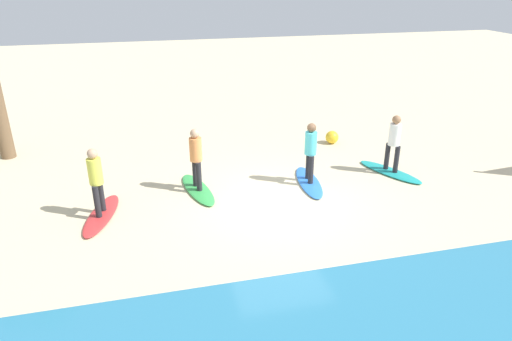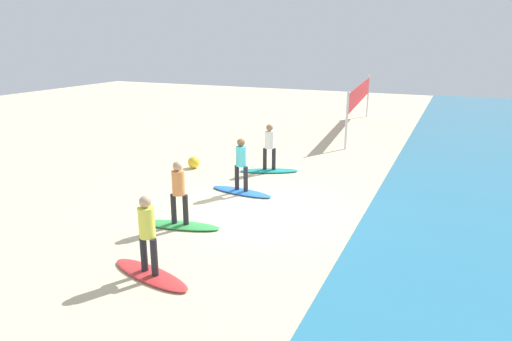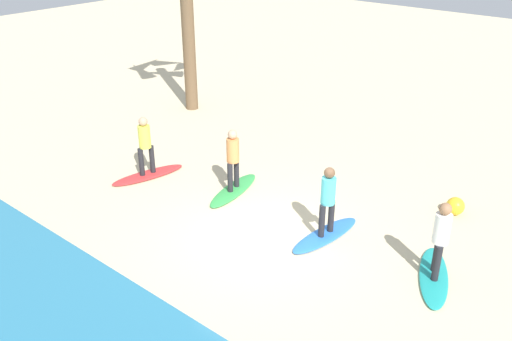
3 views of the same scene
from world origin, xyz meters
The scene contains 11 objects.
ground_plane centered at (0.00, 0.00, 0.00)m, with size 60.00×60.00×0.00m, color beige.
surfboard_teal centered at (-3.64, -0.97, 0.04)m, with size 2.10×0.56×0.09m, color teal.
surfer_teal centered at (-3.64, -0.97, 1.04)m, with size 0.32×0.43×1.64m.
surfboard_blue centered at (-1.13, -0.87, 0.04)m, with size 2.10×0.56×0.09m, color blue.
surfer_blue centered at (-1.13, -0.87, 1.04)m, with size 0.32×0.46×1.64m.
surfboard_green centered at (1.90, -1.15, 0.04)m, with size 2.10×0.56×0.09m, color green.
surfer_green centered at (1.90, -1.15, 1.04)m, with size 0.32×0.45×1.64m.
surfboard_red centered at (4.30, -0.30, 0.04)m, with size 2.10×0.56×0.09m, color red.
surfer_red centered at (4.30, -0.30, 1.04)m, with size 0.32×0.45×1.64m.
volleyball_net centered at (-12.69, 0.32, 1.79)m, with size 9.06×0.89×2.50m.
beach_ball centered at (-2.97, -3.71, 0.22)m, with size 0.44×0.44×0.44m, color yellow.
Camera 2 is at (11.03, 5.01, 4.64)m, focal length 32.20 mm.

